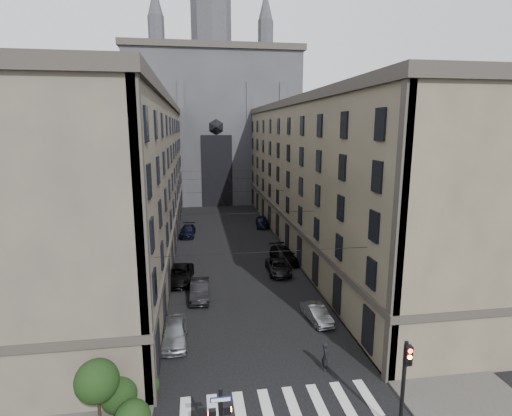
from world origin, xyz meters
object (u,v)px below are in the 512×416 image
car_left_near (175,332)px  car_right_near (317,313)px  car_right_midnear (278,267)px  traffic_light_right (405,378)px  pedestrian (325,356)px  gothic_tower (213,116)px  car_right_midfar (284,255)px  car_left_far (188,231)px  car_left_midfar (179,275)px  car_right_far (262,222)px  car_left_midnear (200,290)px

car_left_near → car_right_near: size_ratio=1.19×
car_right_near → car_right_midnear: bearing=87.2°
traffic_light_right → pedestrian: (-1.95, 6.08, -2.36)m
car_left_near → pedestrian: pedestrian is taller
gothic_tower → car_right_midfar: bearing=-83.0°
gothic_tower → car_left_near: gothic_tower is taller
car_left_near → car_left_far: 29.52m
gothic_tower → car_left_midfar: (-6.20, -50.31, -17.01)m
pedestrian → car_right_near: bearing=3.4°
car_right_midfar → car_right_far: (0.33, 16.88, 0.00)m
car_right_near → car_right_far: car_right_far is taller
car_left_near → car_right_near: bearing=7.9°
car_left_near → car_right_far: 35.34m
car_left_far → car_left_midfar: bearing=-87.5°
car_right_midnear → pedestrian: pedestrian is taller
traffic_light_right → car_left_near: size_ratio=1.11×
car_left_near → car_right_midnear: (10.40, 12.73, -0.11)m
gothic_tower → car_left_midnear: (-4.20, -54.63, -16.99)m
traffic_light_right → car_right_midnear: traffic_light_right is taller
car_left_far → car_right_midfar: bearing=-45.1°
car_left_midnear → car_left_near: bearing=-102.7°
car_left_far → car_right_far: size_ratio=1.08×
car_right_near → car_right_midfar: (0.56, 14.68, 0.16)m
traffic_light_right → car_left_midfar: (-11.80, 22.73, -2.50)m
car_left_midfar → car_right_midnear: bearing=9.5°
car_left_near → car_right_midfar: bearing=53.8°
gothic_tower → car_right_near: bearing=-85.2°
car_left_midfar → pedestrian: size_ratio=3.06×
car_right_midnear → car_right_midfar: bearing=70.6°
pedestrian → car_left_far: bearing=31.1°
traffic_light_right → car_left_far: traffic_light_right is taller
car_right_far → car_right_near: bearing=-85.5°
gothic_tower → car_left_midnear: bearing=-94.4°
car_left_far → car_right_near: bearing=-64.6°
car_left_far → pedestrian: size_ratio=2.77×
car_right_far → pedestrian: pedestrian is taller
car_left_midfar → pedestrian: pedestrian is taller
car_right_midnear → gothic_tower: bearing=96.7°
car_right_far → car_right_midnear: bearing=-88.7°
car_left_midfar → car_right_near: size_ratio=1.45×
car_left_near → car_left_midfar: 11.83m
car_left_near → car_left_midnear: (1.93, 7.50, 0.00)m
car_left_near → car_right_midnear: bearing=50.4°
car_left_midnear → car_right_midfar: 13.22m
car_right_midnear → car_right_far: bearing=87.0°
pedestrian → gothic_tower: bearing=19.1°
gothic_tower → car_right_near: 63.09m
car_left_near → car_right_midnear: size_ratio=0.94×
gothic_tower → traffic_light_right: bearing=-85.6°
gothic_tower → pedestrian: 69.15m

